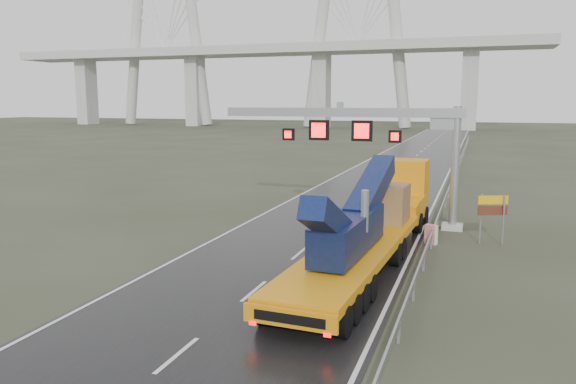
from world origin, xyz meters
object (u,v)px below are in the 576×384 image
at_px(heavy_haul_truck, 378,216).
at_px(exit_sign_pair, 493,210).
at_px(sign_gantry, 374,132).
at_px(striped_barrier, 431,234).

bearing_deg(heavy_haul_truck, exit_sign_pair, 34.09).
relative_size(sign_gantry, striped_barrier, 14.24).
relative_size(heavy_haul_truck, striped_barrier, 19.57).
distance_m(heavy_haul_truck, striped_barrier, 3.68).
height_order(heavy_haul_truck, striped_barrier, heavy_haul_truck).
height_order(heavy_haul_truck, exit_sign_pair, heavy_haul_truck).
distance_m(exit_sign_pair, striped_barrier, 3.40).
height_order(sign_gantry, exit_sign_pair, sign_gantry).
relative_size(sign_gantry, heavy_haul_truck, 0.73).
xyz_separation_m(sign_gantry, exit_sign_pair, (6.90, -3.14, -3.74)).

